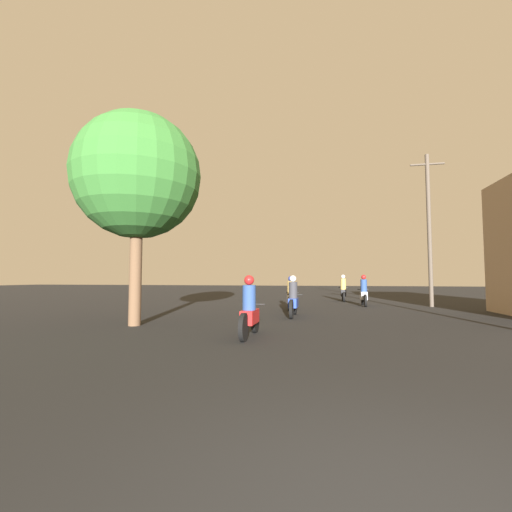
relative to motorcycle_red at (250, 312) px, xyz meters
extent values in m
cylinder|color=black|center=(0.00, 0.67, -0.28)|extent=(0.10, 0.64, 0.64)
cylinder|color=black|center=(0.00, -0.62, -0.28)|extent=(0.10, 0.64, 0.64)
cube|color=red|center=(0.00, 0.03, -0.11)|extent=(0.30, 0.86, 0.33)
cylinder|color=black|center=(0.00, 0.45, 0.15)|extent=(0.60, 0.04, 0.04)
cylinder|color=navy|center=(0.00, -0.06, 0.35)|extent=(0.32, 0.32, 0.60)
sphere|color=#A51919|center=(0.00, -0.06, 0.77)|extent=(0.24, 0.24, 0.24)
cylinder|color=black|center=(0.63, 5.31, -0.26)|extent=(0.10, 0.68, 0.68)
cylinder|color=black|center=(0.63, 3.82, -0.26)|extent=(0.10, 0.68, 0.68)
cube|color=#1E389E|center=(0.63, 4.56, -0.09)|extent=(0.30, 0.91, 0.34)
cylinder|color=black|center=(0.63, 5.05, 0.18)|extent=(0.60, 0.04, 0.04)
cylinder|color=#2D2D33|center=(0.63, 4.47, 0.38)|extent=(0.32, 0.32, 0.59)
sphere|color=silver|center=(0.63, 4.47, 0.79)|extent=(0.24, 0.24, 0.24)
cylinder|color=black|center=(0.27, 8.02, -0.29)|extent=(0.10, 0.60, 0.60)
cylinder|color=black|center=(0.27, 6.68, -0.29)|extent=(0.10, 0.60, 0.60)
cube|color=silver|center=(0.27, 7.35, -0.13)|extent=(0.30, 0.90, 0.33)
cylinder|color=black|center=(0.27, 7.79, 0.14)|extent=(0.60, 0.04, 0.04)
cylinder|color=#B28E47|center=(0.27, 7.26, 0.35)|extent=(0.32, 0.32, 0.63)
sphere|color=navy|center=(0.27, 7.26, 0.78)|extent=(0.24, 0.24, 0.24)
cylinder|color=black|center=(3.70, 10.88, -0.29)|extent=(0.10, 0.61, 0.61)
cylinder|color=black|center=(3.70, 9.43, -0.29)|extent=(0.10, 0.61, 0.61)
cube|color=#ADADB2|center=(3.70, 10.16, -0.09)|extent=(0.30, 0.82, 0.41)
cylinder|color=black|center=(3.70, 10.63, 0.22)|extent=(0.60, 0.04, 0.04)
cylinder|color=navy|center=(3.70, 10.07, 0.43)|extent=(0.32, 0.32, 0.62)
sphere|color=#A51919|center=(3.70, 10.07, 0.86)|extent=(0.24, 0.24, 0.24)
cylinder|color=black|center=(2.85, 14.23, -0.30)|extent=(0.10, 0.59, 0.59)
cylinder|color=black|center=(2.85, 12.79, -0.30)|extent=(0.10, 0.59, 0.59)
cube|color=black|center=(2.85, 13.51, -0.09)|extent=(0.30, 0.83, 0.41)
cylinder|color=black|center=(2.85, 13.98, 0.21)|extent=(0.60, 0.04, 0.04)
cylinder|color=#B28E47|center=(2.85, 13.42, 0.44)|extent=(0.32, 0.32, 0.66)
sphere|color=silver|center=(2.85, 13.42, 0.89)|extent=(0.24, 0.24, 0.24)
cylinder|color=#4C4238|center=(6.89, 10.12, 3.22)|extent=(0.20, 0.20, 7.63)
cylinder|color=#4C4238|center=(6.89, 10.12, 6.54)|extent=(1.60, 0.10, 0.10)
cylinder|color=brown|center=(-3.80, 1.23, 1.00)|extent=(0.36, 0.36, 3.20)
sphere|color=#2D6628|center=(-3.80, 1.23, 3.94)|extent=(3.84, 3.84, 3.84)
camera|label=1|loc=(1.82, -8.14, 0.83)|focal=24.00mm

